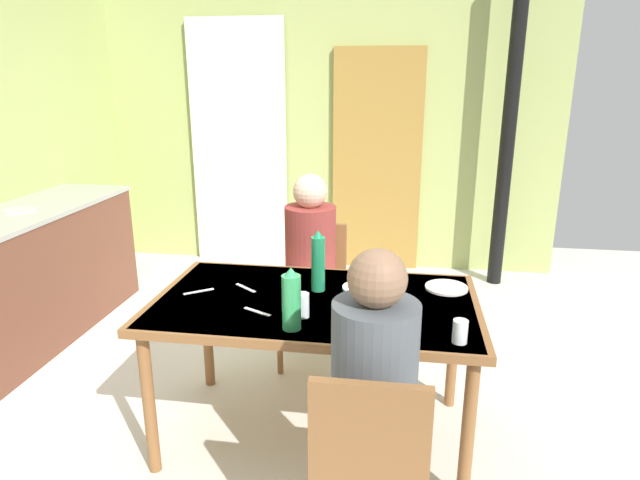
# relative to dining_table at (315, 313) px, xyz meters

# --- Properties ---
(ground_plane) EXTENTS (6.80, 6.80, 0.00)m
(ground_plane) POSITION_rel_dining_table_xyz_m (-0.38, 0.09, -0.67)
(ground_plane) COLOR silver
(wall_back) EXTENTS (4.30, 0.10, 2.68)m
(wall_back) POSITION_rel_dining_table_xyz_m (-0.38, 2.70, 0.67)
(wall_back) COLOR #A1AF63
(wall_back) RESTS_ON ground_plane
(door_wooden) EXTENTS (0.80, 0.05, 2.00)m
(door_wooden) POSITION_rel_dining_table_xyz_m (0.14, 2.62, 0.33)
(door_wooden) COLOR olive
(door_wooden) RESTS_ON ground_plane
(stove_pipe_column) EXTENTS (0.12, 0.12, 2.68)m
(stove_pipe_column) POSITION_rel_dining_table_xyz_m (1.22, 2.35, 0.67)
(stove_pipe_column) COLOR black
(stove_pipe_column) RESTS_ON ground_plane
(curtain_panel) EXTENTS (0.90, 0.03, 2.25)m
(curtain_panel) POSITION_rel_dining_table_xyz_m (-1.15, 2.60, 0.46)
(curtain_panel) COLOR white
(curtain_panel) RESTS_ON ground_plane
(dining_table) EXTENTS (1.53, 0.89, 0.74)m
(dining_table) POSITION_rel_dining_table_xyz_m (0.00, 0.00, 0.00)
(dining_table) COLOR brown
(dining_table) RESTS_ON ground_plane
(chair_near_diner) EXTENTS (0.40, 0.40, 0.87)m
(chair_near_diner) POSITION_rel_dining_table_xyz_m (0.32, -0.80, -0.17)
(chair_near_diner) COLOR brown
(chair_near_diner) RESTS_ON ground_plane
(chair_far_diner) EXTENTS (0.40, 0.40, 0.87)m
(chair_far_diner) POSITION_rel_dining_table_xyz_m (-0.14, 0.80, -0.17)
(chair_far_diner) COLOR brown
(chair_far_diner) RESTS_ON ground_plane
(person_near_diner) EXTENTS (0.30, 0.37, 0.77)m
(person_near_diner) POSITION_rel_dining_table_xyz_m (0.32, -0.66, 0.11)
(person_near_diner) COLOR #555A52
(person_near_diner) RESTS_ON ground_plane
(person_far_diner) EXTENTS (0.30, 0.37, 0.77)m
(person_far_diner) POSITION_rel_dining_table_xyz_m (-0.14, 0.66, 0.11)
(person_far_diner) COLOR maroon
(person_far_diner) RESTS_ON ground_plane
(water_bottle_green_near) EXTENTS (0.08, 0.08, 0.27)m
(water_bottle_green_near) POSITION_rel_dining_table_xyz_m (-0.05, -0.31, 0.20)
(water_bottle_green_near) COLOR #32A157
(water_bottle_green_near) RESTS_ON dining_table
(water_bottle_green_far) EXTENTS (0.07, 0.07, 0.31)m
(water_bottle_green_far) POSITION_rel_dining_table_xyz_m (-0.00, 0.12, 0.21)
(water_bottle_green_far) COLOR #1C7B4B
(water_bottle_green_far) RESTS_ON dining_table
(serving_bowl_center) EXTENTS (0.17, 0.17, 0.05)m
(serving_bowl_center) POSITION_rel_dining_table_xyz_m (0.40, -0.15, 0.10)
(serving_bowl_center) COLOR silver
(serving_bowl_center) RESTS_ON dining_table
(dinner_plate_near_left) EXTENTS (0.21, 0.21, 0.01)m
(dinner_plate_near_left) POSITION_rel_dining_table_xyz_m (0.62, 0.24, 0.08)
(dinner_plate_near_left) COLOR white
(dinner_plate_near_left) RESTS_ON dining_table
(dinner_plate_near_right) EXTENTS (0.19, 0.19, 0.01)m
(dinner_plate_near_right) POSITION_rel_dining_table_xyz_m (0.21, 0.17, 0.08)
(dinner_plate_near_right) COLOR white
(dinner_plate_near_right) RESTS_ON dining_table
(drinking_glass_by_near_diner) EXTENTS (0.06, 0.06, 0.11)m
(drinking_glass_by_near_diner) POSITION_rel_dining_table_xyz_m (-0.02, -0.19, 0.12)
(drinking_glass_by_near_diner) COLOR silver
(drinking_glass_by_near_diner) RESTS_ON dining_table
(drinking_glass_by_far_diner) EXTENTS (0.06, 0.06, 0.10)m
(drinking_glass_by_far_diner) POSITION_rel_dining_table_xyz_m (0.63, -0.34, 0.12)
(drinking_glass_by_far_diner) COLOR silver
(drinking_glass_by_far_diner) RESTS_ON dining_table
(cutlery_knife_near) EXTENTS (0.13, 0.10, 0.00)m
(cutlery_knife_near) POSITION_rel_dining_table_xyz_m (-0.37, 0.09, 0.07)
(cutlery_knife_near) COLOR silver
(cutlery_knife_near) RESTS_ON dining_table
(cutlery_fork_near) EXTENTS (0.06, 0.15, 0.00)m
(cutlery_fork_near) POSITION_rel_dining_table_xyz_m (0.17, -0.21, 0.07)
(cutlery_fork_near) COLOR silver
(cutlery_fork_near) RESTS_ON dining_table
(cutlery_knife_far) EXTENTS (0.14, 0.08, 0.00)m
(cutlery_knife_far) POSITION_rel_dining_table_xyz_m (-0.23, -0.18, 0.07)
(cutlery_knife_far) COLOR silver
(cutlery_knife_far) RESTS_ON dining_table
(cutlery_fork_far) EXTENTS (0.13, 0.10, 0.00)m
(cutlery_fork_far) POSITION_rel_dining_table_xyz_m (-0.58, 0.01, 0.07)
(cutlery_fork_far) COLOR silver
(cutlery_fork_far) RESTS_ON dining_table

